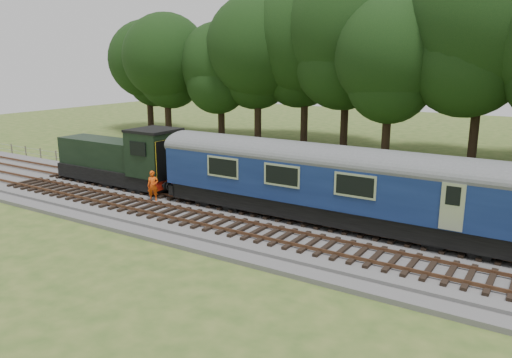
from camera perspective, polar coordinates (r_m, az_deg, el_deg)
The scene contains 9 objects.
ground at distance 24.56m, azimuth 0.70°, elevation -5.56°, with size 120.00×120.00×0.00m, color #38551F.
ballast at distance 24.50m, azimuth 0.70°, elevation -5.17°, with size 70.00×7.00×0.35m, color #4C4C4F.
track_north at distance 25.57m, azimuth 2.36°, elevation -3.81°, with size 67.20×2.40×0.21m.
track_south at distance 23.15m, azimuth -1.40°, elevation -5.68°, with size 67.20×2.40×0.21m.
fence at distance 28.30m, azimuth 5.51°, elevation -3.01°, with size 64.00×0.12×1.00m, color #6B6054, non-canonical shape.
tree_line at distance 44.22m, azimuth 15.90°, elevation 2.56°, with size 70.00×8.00×18.00m, color black, non-canonical shape.
dmu_railcar at distance 23.73m, azimuth 8.46°, elevation 0.17°, with size 18.05×2.86×3.88m.
shunter_loco at distance 31.99m, azimuth -14.98°, elevation 2.16°, with size 8.91×2.60×3.38m.
worker at distance 28.22m, azimuth -11.69°, elevation -0.77°, with size 0.62×0.40×1.69m, color #EF4C0C.
Camera 1 is at (12.20, -19.74, 8.04)m, focal length 35.00 mm.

